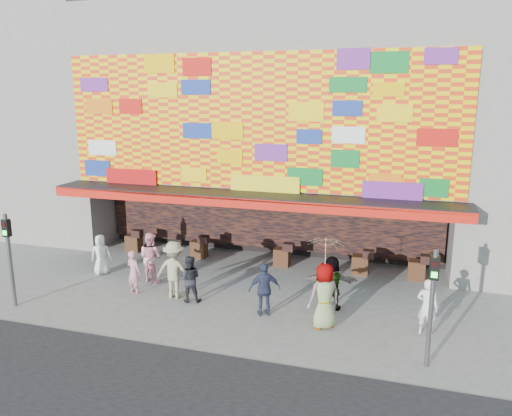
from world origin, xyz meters
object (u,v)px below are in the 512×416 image
object	(u,v)px
signal_left	(9,249)
ped_f	(332,283)
ped_c	(189,279)
ped_g	(324,296)
signal_right	(432,296)
ped_e	(265,289)
ped_b	(134,272)
ped_d	(174,270)
ped_h	(427,307)
ped_a	(101,254)
ped_i	(151,257)
parasol	(326,255)

from	to	relation	value
signal_left	ped_f	distance (m)	10.04
ped_c	ped_g	world-z (taller)	ped_g
ped_c	signal_right	bearing A→B (deg)	148.78
ped_e	ped_b	bearing A→B (deg)	-31.00
ped_f	ped_d	bearing A→B (deg)	-3.17
ped_f	ped_h	size ratio (longest dim) A/B	1.05
signal_left	ped_e	distance (m)	8.01
ped_e	ped_h	bearing A→B (deg)	154.89
ped_a	ped_d	size ratio (longest dim) A/B	0.78
ped_i	ped_f	bearing A→B (deg)	-169.03
ped_c	ped_d	size ratio (longest dim) A/B	0.80
ped_d	ped_h	distance (m)	7.84
signal_left	ped_b	world-z (taller)	signal_left
ped_d	parasol	bearing A→B (deg)	169.68
signal_right	ped_c	distance (m)	7.55
ped_d	ped_c	bearing A→B (deg)	164.31
ped_b	ped_f	size ratio (longest dim) A/B	0.87
ped_a	ped_b	size ratio (longest dim) A/B	1.00
signal_left	ped_i	distance (m)	4.56
signal_left	signal_right	world-z (taller)	same
ped_d	ped_f	bearing A→B (deg)	-175.45
ped_c	ped_i	xyz separation A→B (m)	(-2.07, 1.27, 0.13)
ped_b	ped_f	distance (m)	6.56
signal_right	ped_a	world-z (taller)	signal_right
signal_left	ped_f	bearing A→B (deg)	15.46
ped_d	ped_f	size ratio (longest dim) A/B	1.11
signal_left	parasol	bearing A→B (deg)	7.98
ped_f	parasol	distance (m)	1.87
ped_d	ped_f	distance (m)	5.09
signal_right	ped_i	size ratio (longest dim) A/B	1.68
ped_g	ped_f	bearing A→B (deg)	-126.90
signal_left	ped_a	distance (m)	3.62
ped_a	ped_e	size ratio (longest dim) A/B	0.90
ped_d	ped_a	bearing A→B (deg)	-21.17
signal_right	ped_i	distance (m)	9.87
ped_e	ped_f	distance (m)	2.12
ped_d	ped_h	size ratio (longest dim) A/B	1.17
ped_c	ped_d	bearing A→B (deg)	-29.82
ped_h	ped_c	bearing A→B (deg)	16.73
parasol	ped_h	bearing A→B (deg)	8.02
ped_e	ped_f	world-z (taller)	ped_f
ped_b	ped_d	xyz separation A→B (m)	(1.48, 0.04, 0.21)
ped_b	ped_e	bearing A→B (deg)	-167.45
ped_c	ped_g	size ratio (longest dim) A/B	0.80
signal_right	ped_c	size ratio (longest dim) A/B	1.95
ped_c	parasol	distance (m)	4.69
ped_a	ped_g	bearing A→B (deg)	142.06
ped_e	parasol	bearing A→B (deg)	144.54
ped_b	ped_c	distance (m)	2.08
ped_a	ped_c	world-z (taller)	ped_c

